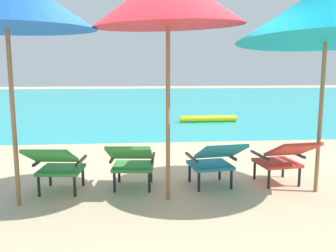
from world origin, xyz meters
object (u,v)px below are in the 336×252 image
at_px(lounge_chair_far_left, 57,164).
at_px(lounge_chair_far_right, 284,157).
at_px(lounge_chair_near_right, 215,159).
at_px(lounge_chair_near_left, 132,161).
at_px(beach_umbrella_right, 327,13).
at_px(swim_buoy, 208,119).

height_order(lounge_chair_far_left, lounge_chair_far_right, same).
bearing_deg(lounge_chair_far_left, lounge_chair_far_right, 1.59).
distance_m(lounge_chair_far_left, lounge_chair_near_right, 1.97).
distance_m(lounge_chair_far_left, lounge_chair_near_left, 0.92).
bearing_deg(lounge_chair_near_right, lounge_chair_far_right, 1.77).
xyz_separation_m(lounge_chair_far_left, beach_umbrella_right, (3.24, -0.14, 1.80)).
xyz_separation_m(lounge_chair_near_right, beach_umbrella_right, (1.27, -0.19, 1.80)).
bearing_deg(swim_buoy, beach_umbrella_right, -87.81).
height_order(swim_buoy, lounge_chair_near_right, lounge_chair_near_right).
bearing_deg(lounge_chair_far_right, swim_buoy, 88.79).
distance_m(lounge_chair_far_left, lounge_chair_far_right, 2.90).
distance_m(swim_buoy, beach_umbrella_right, 6.24).
xyz_separation_m(lounge_chair_near_left, beach_umbrella_right, (2.33, -0.22, 1.80)).
bearing_deg(lounge_chair_far_right, lounge_chair_near_right, -178.23).
height_order(lounge_chair_far_left, lounge_chair_near_right, same).
relative_size(lounge_chair_far_right, beach_umbrella_right, 0.36).
xyz_separation_m(swim_buoy, lounge_chair_near_left, (-2.10, -5.65, 0.31)).
bearing_deg(lounge_chair_far_right, beach_umbrella_right, -32.84).
bearing_deg(lounge_chair_near_right, beach_umbrella_right, -8.66).
relative_size(swim_buoy, lounge_chair_far_right, 1.71).
relative_size(lounge_chair_near_left, lounge_chair_far_right, 0.99).
xyz_separation_m(lounge_chair_far_left, lounge_chair_far_right, (2.90, 0.08, 0.00)).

